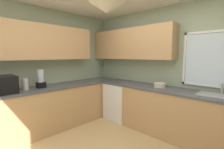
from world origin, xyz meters
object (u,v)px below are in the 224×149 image
at_px(sink_assembly, 220,96).
at_px(blender_appliance, 41,79).
at_px(microwave, 3,84).
at_px(bowl, 160,85).
at_px(dishwasher, 120,101).
at_px(kettle, 25,84).

relative_size(sink_assembly, blender_appliance, 1.70).
distance_m(microwave, bowl, 2.82).
relative_size(dishwasher, blender_appliance, 2.39).
xyz_separation_m(dishwasher, blender_appliance, (-0.66, -1.61, 0.64)).
bearing_deg(blender_appliance, kettle, -86.11).
height_order(dishwasher, bowl, bowl).
bearing_deg(microwave, blender_appliance, 90.00).
height_order(bowl, blender_appliance, blender_appliance).
height_order(microwave, kettle, microwave).
height_order(dishwasher, kettle, kettle).
distance_m(sink_assembly, blender_appliance, 3.14).
xyz_separation_m(sink_assembly, blender_appliance, (-2.67, -1.65, 0.15)).
height_order(microwave, bowl, microwave).
relative_size(dishwasher, sink_assembly, 1.41).
relative_size(kettle, bowl, 0.98).
bearing_deg(kettle, blender_appliance, 93.89).
height_order(microwave, blender_appliance, blender_appliance).
bearing_deg(blender_appliance, microwave, -90.00).
xyz_separation_m(kettle, blender_appliance, (-0.02, 0.29, 0.05)).
xyz_separation_m(microwave, bowl, (1.66, 2.27, -0.10)).
distance_m(microwave, blender_appliance, 0.63).
distance_m(microwave, kettle, 0.34).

